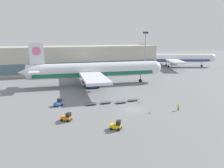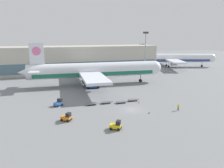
% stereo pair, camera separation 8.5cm
% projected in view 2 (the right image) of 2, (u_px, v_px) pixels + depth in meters
% --- Properties ---
extents(ground_plane, '(400.00, 400.00, 0.00)m').
position_uv_depth(ground_plane, '(131.00, 110.00, 58.86)').
color(ground_plane, slate).
extents(terminal_building, '(90.00, 18.20, 14.00)m').
position_uv_depth(terminal_building, '(76.00, 59.00, 120.05)').
color(terminal_building, '#BCB7A8').
rests_on(terminal_building, ground_plane).
extents(light_mast, '(2.80, 0.50, 21.54)m').
position_uv_depth(light_mast, '(145.00, 49.00, 112.92)').
color(light_mast, '#9EA0A5').
rests_on(light_mast, ground_plane).
extents(airplane_main, '(58.09, 48.46, 17.00)m').
position_uv_depth(airplane_main, '(93.00, 71.00, 87.72)').
color(airplane_main, silver).
rests_on(airplane_main, ground_plane).
extents(airplane_distant, '(51.62, 44.26, 15.66)m').
position_uv_depth(airplane_distant, '(173.00, 58.00, 139.29)').
color(airplane_distant, silver).
rests_on(airplane_distant, ground_plane).
extents(scissor_lift_loader, '(5.40, 3.70, 5.28)m').
position_uv_depth(scissor_lift_loader, '(92.00, 83.00, 82.79)').
color(scissor_lift_loader, '#284C99').
rests_on(scissor_lift_loader, ground_plane).
extents(baggage_tug_foreground, '(2.80, 2.64, 2.00)m').
position_uv_depth(baggage_tug_foreground, '(67.00, 117.00, 51.05)').
color(baggage_tug_foreground, orange).
rests_on(baggage_tug_foreground, ground_plane).
extents(baggage_tug_mid, '(2.79, 2.66, 2.00)m').
position_uv_depth(baggage_tug_mid, '(59.00, 103.00, 61.97)').
color(baggage_tug_mid, '#2D66B7').
rests_on(baggage_tug_mid, ground_plane).
extents(baggage_tug_far, '(2.82, 2.55, 2.00)m').
position_uv_depth(baggage_tug_far, '(116.00, 125.00, 46.38)').
color(baggage_tug_far, yellow).
rests_on(baggage_tug_far, ground_plane).
extents(baggage_dolly_lead, '(3.70, 1.51, 0.48)m').
position_uv_depth(baggage_dolly_lead, '(91.00, 104.00, 62.83)').
color(baggage_dolly_lead, '#56565B').
rests_on(baggage_dolly_lead, ground_plane).
extents(baggage_dolly_second, '(3.70, 1.51, 0.48)m').
position_uv_depth(baggage_dolly_second, '(106.00, 102.00, 64.22)').
color(baggage_dolly_second, '#56565B').
rests_on(baggage_dolly_second, ground_plane).
extents(baggage_dolly_third, '(3.70, 1.51, 0.48)m').
position_uv_depth(baggage_dolly_third, '(121.00, 102.00, 64.53)').
color(baggage_dolly_third, '#56565B').
rests_on(baggage_dolly_third, ground_plane).
extents(baggage_dolly_trail, '(3.70, 1.51, 0.48)m').
position_uv_depth(baggage_dolly_trail, '(133.00, 100.00, 66.72)').
color(baggage_dolly_trail, '#56565B').
rests_on(baggage_dolly_trail, ground_plane).
extents(ground_crew_near, '(0.43, 0.43, 1.80)m').
position_uv_depth(ground_crew_near, '(178.00, 107.00, 58.16)').
color(ground_crew_near, black).
rests_on(ground_crew_near, ground_plane).
extents(traffic_cone_near, '(0.40, 0.40, 0.57)m').
position_uv_depth(traffic_cone_near, '(139.00, 102.00, 64.89)').
color(traffic_cone_near, black).
rests_on(traffic_cone_near, ground_plane).
extents(traffic_cone_far, '(0.40, 0.40, 0.69)m').
position_uv_depth(traffic_cone_far, '(149.00, 112.00, 56.14)').
color(traffic_cone_far, black).
rests_on(traffic_cone_far, ground_plane).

